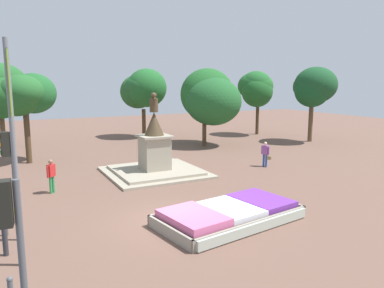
{
  "coord_description": "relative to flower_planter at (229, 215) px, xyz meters",
  "views": [
    {
      "loc": [
        -5.68,
        -12.56,
        5.34
      ],
      "look_at": [
        2.94,
        4.14,
        2.18
      ],
      "focal_mm": 35.0,
      "sensor_mm": 36.0,
      "label": 1
    }
  ],
  "objects": [
    {
      "name": "pedestrian_with_handbag",
      "position": [
        7.22,
        6.98,
        0.58
      ],
      "size": [
        0.39,
        0.7,
        1.58
      ],
      "color": "#264CA5",
      "rests_on": "ground_plane"
    },
    {
      "name": "park_tree_behind_statue",
      "position": [
        -7.38,
        22.22,
        4.4
      ],
      "size": [
        4.25,
        4.22,
        6.8
      ],
      "color": "brown",
      "rests_on": "ground_plane"
    },
    {
      "name": "pedestrian_near_planter",
      "position": [
        -5.55,
        7.11,
        0.66
      ],
      "size": [
        0.44,
        0.42,
        1.66
      ],
      "color": "#338C4C",
      "rests_on": "ground_plane"
    },
    {
      "name": "park_tree_distant",
      "position": [
        16.85,
        12.82,
        4.53
      ],
      "size": [
        3.69,
        4.1,
        6.58
      ],
      "color": "brown",
      "rests_on": "ground_plane"
    },
    {
      "name": "park_tree_street_side",
      "position": [
        -6.04,
        15.03,
        4.19
      ],
      "size": [
        4.11,
        3.71,
        5.87
      ],
      "color": "#4C3823",
      "rests_on": "ground_plane"
    },
    {
      "name": "statue_monument",
      "position": [
        0.29,
        8.43,
        0.65
      ],
      "size": [
        5.46,
        5.46,
        4.72
      ],
      "color": "gray",
      "rests_on": "ground_plane"
    },
    {
      "name": "flower_planter",
      "position": [
        0.0,
        0.0,
        0.0
      ],
      "size": [
        5.97,
        3.75,
        0.67
      ],
      "color": "#38281C",
      "rests_on": "ground_plane"
    },
    {
      "name": "banner_pole",
      "position": [
        -7.27,
        -0.09,
        3.38
      ],
      "size": [
        0.14,
        1.18,
        6.5
      ],
      "color": "slate",
      "rests_on": "ground_plane"
    },
    {
      "name": "park_tree_mid_canopy",
      "position": [
        15.2,
        18.75,
        4.46
      ],
      "size": [
        3.43,
        3.84,
        6.34
      ],
      "color": "#4C3823",
      "rests_on": "ground_plane"
    },
    {
      "name": "park_tree_far_right",
      "position": [
        4.76,
        22.46,
        4.34
      ],
      "size": [
        4.07,
        4.55,
        6.53
      ],
      "color": "#4C3823",
      "rests_on": "ground_plane"
    },
    {
      "name": "kerb_bollard_mid_a",
      "position": [
        -7.69,
        0.81,
        0.24
      ],
      "size": [
        0.17,
        0.17,
        1.03
      ],
      "color": "#2D2D33",
      "rests_on": "ground_plane"
    },
    {
      "name": "park_tree_far_left",
      "position": [
        8.22,
        15.74,
        3.66
      ],
      "size": [
        4.69,
        5.63,
        6.43
      ],
      "color": "#4C3823",
      "rests_on": "ground_plane"
    },
    {
      "name": "ground_plane",
      "position": [
        -1.87,
        1.06,
        -0.29
      ],
      "size": [
        87.98,
        87.98,
        0.0
      ],
      "primitive_type": "plane",
      "color": "brown"
    },
    {
      "name": "traffic_light_near_crossing",
      "position": [
        -7.49,
        -4.73,
        2.31
      ],
      "size": [
        0.42,
        0.31,
        3.72
      ],
      "color": "#4C5156",
      "rests_on": "ground_plane"
    },
    {
      "name": "kerb_bollard_mid_b",
      "position": [
        -7.64,
        2.47,
        0.14
      ],
      "size": [
        0.13,
        0.13,
        0.84
      ],
      "color": "#4C5156",
      "rests_on": "ground_plane"
    },
    {
      "name": "traffic_light_mid_block",
      "position": [
        -7.37,
        1.87,
        2.27
      ],
      "size": [
        0.42,
        0.31,
        3.73
      ],
      "color": "#4C5156",
      "rests_on": "ground_plane"
    }
  ]
}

